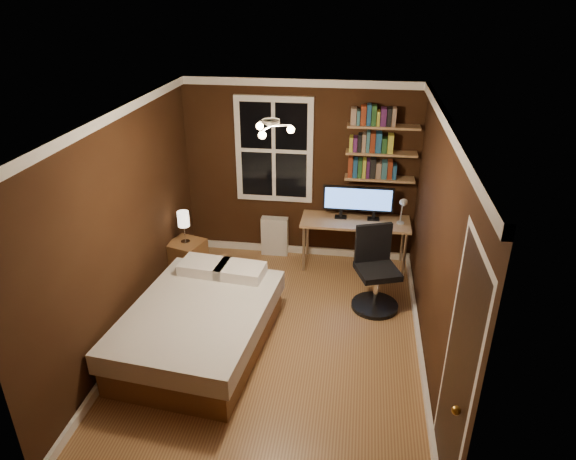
# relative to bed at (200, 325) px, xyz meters

# --- Properties ---
(floor) EXTENTS (4.20, 4.20, 0.00)m
(floor) POSITION_rel_bed_xyz_m (0.78, 0.23, -0.28)
(floor) COLOR brown
(floor) RESTS_ON ground
(wall_back) EXTENTS (3.20, 0.04, 2.50)m
(wall_back) POSITION_rel_bed_xyz_m (0.78, 2.33, 0.97)
(wall_back) COLOR black
(wall_back) RESTS_ON ground
(wall_left) EXTENTS (0.04, 4.20, 2.50)m
(wall_left) POSITION_rel_bed_xyz_m (-0.82, 0.23, 0.97)
(wall_left) COLOR black
(wall_left) RESTS_ON ground
(wall_right) EXTENTS (0.04, 4.20, 2.50)m
(wall_right) POSITION_rel_bed_xyz_m (2.38, 0.23, 0.97)
(wall_right) COLOR black
(wall_right) RESTS_ON ground
(ceiling) EXTENTS (3.20, 4.20, 0.02)m
(ceiling) POSITION_rel_bed_xyz_m (0.78, 0.23, 2.22)
(ceiling) COLOR white
(ceiling) RESTS_ON wall_back
(window) EXTENTS (1.06, 0.06, 1.46)m
(window) POSITION_rel_bed_xyz_m (0.43, 2.30, 1.27)
(window) COLOR white
(window) RESTS_ON wall_back
(door) EXTENTS (0.03, 0.82, 2.05)m
(door) POSITION_rel_bed_xyz_m (2.37, -1.32, 0.75)
(door) COLOR black
(door) RESTS_ON ground
(door_knob) EXTENTS (0.06, 0.06, 0.06)m
(door_knob) POSITION_rel_bed_xyz_m (2.33, -1.62, 0.72)
(door_knob) COLOR gold
(door_knob) RESTS_ON door
(ceiling_fixture) EXTENTS (0.44, 0.44, 0.18)m
(ceiling_fixture) POSITION_rel_bed_xyz_m (0.78, 0.13, 2.12)
(ceiling_fixture) COLOR beige
(ceiling_fixture) RESTS_ON ceiling
(bookshelf_lower) EXTENTS (0.92, 0.22, 0.03)m
(bookshelf_lower) POSITION_rel_bed_xyz_m (1.86, 2.21, 0.97)
(bookshelf_lower) COLOR #A87E51
(bookshelf_lower) RESTS_ON wall_back
(books_row_lower) EXTENTS (0.60, 0.16, 0.23)m
(books_row_lower) POSITION_rel_bed_xyz_m (1.86, 2.21, 1.10)
(books_row_lower) COLOR maroon
(books_row_lower) RESTS_ON bookshelf_lower
(bookshelf_middle) EXTENTS (0.92, 0.22, 0.03)m
(bookshelf_middle) POSITION_rel_bed_xyz_m (1.86, 2.21, 1.32)
(bookshelf_middle) COLOR #A87E51
(bookshelf_middle) RESTS_ON wall_back
(books_row_middle) EXTENTS (0.54, 0.16, 0.23)m
(books_row_middle) POSITION_rel_bed_xyz_m (1.86, 2.21, 1.45)
(books_row_middle) COLOR navy
(books_row_middle) RESTS_ON bookshelf_middle
(bookshelf_upper) EXTENTS (0.92, 0.22, 0.03)m
(bookshelf_upper) POSITION_rel_bed_xyz_m (1.86, 2.21, 1.67)
(bookshelf_upper) COLOR #A87E51
(bookshelf_upper) RESTS_ON wall_back
(books_row_upper) EXTENTS (0.54, 0.16, 0.23)m
(books_row_upper) POSITION_rel_bed_xyz_m (1.86, 2.21, 1.80)
(books_row_upper) COLOR #235223
(books_row_upper) RESTS_ON bookshelf_upper
(bed) EXTENTS (1.58, 2.06, 0.65)m
(bed) POSITION_rel_bed_xyz_m (0.00, 0.00, 0.00)
(bed) COLOR brown
(bed) RESTS_ON ground
(nightstand) EXTENTS (0.52, 0.52, 0.52)m
(nightstand) POSITION_rel_bed_xyz_m (-0.62, 1.41, -0.02)
(nightstand) COLOR brown
(nightstand) RESTS_ON ground
(bedside_lamp) EXTENTS (0.15, 0.15, 0.44)m
(bedside_lamp) POSITION_rel_bed_xyz_m (-0.62, 1.41, 0.46)
(bedside_lamp) COLOR white
(bedside_lamp) RESTS_ON nightstand
(radiator) EXTENTS (0.38, 0.13, 0.57)m
(radiator) POSITION_rel_bed_xyz_m (0.43, 2.23, 0.01)
(radiator) COLOR silver
(radiator) RESTS_ON ground
(desk) EXTENTS (1.46, 0.55, 0.70)m
(desk) POSITION_rel_bed_xyz_m (1.58, 2.04, 0.35)
(desk) COLOR #A87E51
(desk) RESTS_ON ground
(monitor_left) EXTENTS (0.50, 0.12, 0.46)m
(monitor_left) POSITION_rel_bed_xyz_m (1.37, 2.11, 0.65)
(monitor_left) COLOR black
(monitor_left) RESTS_ON desk
(monitor_right) EXTENTS (0.50, 0.12, 0.46)m
(monitor_right) POSITION_rel_bed_xyz_m (1.82, 2.11, 0.65)
(monitor_right) COLOR black
(monitor_right) RESTS_ON desk
(desk_lamp) EXTENTS (0.14, 0.32, 0.44)m
(desk_lamp) POSITION_rel_bed_xyz_m (2.17, 1.95, 0.64)
(desk_lamp) COLOR silver
(desk_lamp) RESTS_ON desk
(office_chair) EXTENTS (0.59, 0.59, 1.03)m
(office_chair) POSITION_rel_bed_xyz_m (1.86, 1.08, 0.12)
(office_chair) COLOR black
(office_chair) RESTS_ON ground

